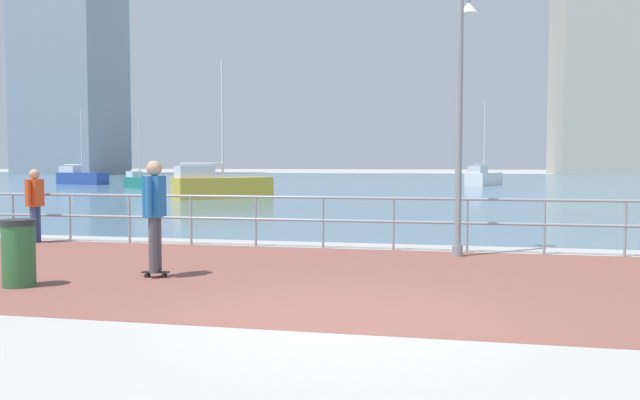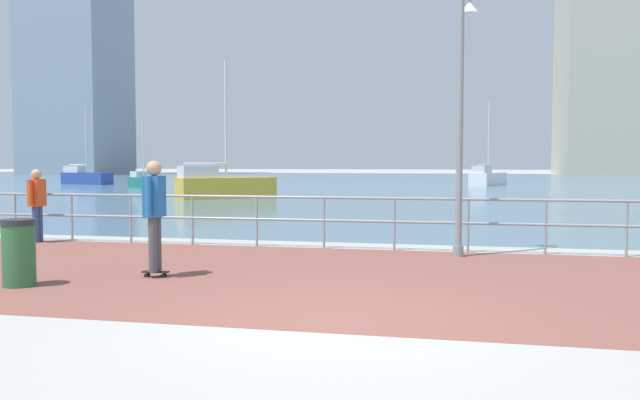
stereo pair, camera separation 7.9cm
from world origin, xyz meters
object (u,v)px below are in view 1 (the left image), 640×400
object	(u,v)px
lamppost	(462,93)
sailboat_teal	(483,178)
skateboarder	(155,207)
sailboat_blue	(220,185)
sailboat_gray	(81,177)
sailboat_ivory	(139,181)
trash_bin	(19,253)
bystander	(35,200)

from	to	relation	value
lamppost	sailboat_teal	distance (m)	37.79
skateboarder	sailboat_blue	size ratio (longest dim) A/B	0.27
sailboat_gray	sailboat_ivory	xyz separation A→B (m)	(8.00, -5.99, -0.12)
sailboat_gray	sailboat_teal	bearing A→B (deg)	7.05
sailboat_blue	lamppost	bearing A→B (deg)	-57.03
trash_bin	skateboarder	bearing A→B (deg)	35.05
bystander	sailboat_ivory	bearing A→B (deg)	113.22
bystander	sailboat_ivory	world-z (taller)	sailboat_ivory
sailboat_teal	sailboat_ivory	size ratio (longest dim) A/B	1.32
lamppost	bystander	bearing A→B (deg)	179.39
sailboat_gray	sailboat_blue	world-z (taller)	sailboat_blue
bystander	sailboat_teal	xyz separation A→B (m)	(10.47, 37.58, -0.33)
bystander	sailboat_teal	world-z (taller)	sailboat_teal
skateboarder	sailboat_blue	distance (m)	21.64
sailboat_ivory	sailboat_blue	xyz separation A→B (m)	(9.64, -10.71, 0.18)
sailboat_ivory	sailboat_gray	bearing A→B (deg)	143.16
sailboat_gray	sailboat_blue	xyz separation A→B (m)	(17.64, -16.71, 0.05)
lamppost	sailboat_ivory	bearing A→B (deg)	126.69
sailboat_teal	lamppost	bearing A→B (deg)	-92.43
sailboat_teal	trash_bin	bearing A→B (deg)	-100.16
skateboarder	sailboat_gray	distance (m)	44.54
lamppost	sailboat_ivory	world-z (taller)	lamppost
bystander	sailboat_teal	size ratio (longest dim) A/B	0.26
trash_bin	sailboat_teal	world-z (taller)	sailboat_teal
trash_bin	sailboat_ivory	bearing A→B (deg)	114.69
bystander	sailboat_gray	bearing A→B (deg)	120.52
skateboarder	bystander	bearing A→B (deg)	142.18
bystander	sailboat_gray	size ratio (longest dim) A/B	0.26
sailboat_blue	sailboat_teal	bearing A→B (deg)	58.04
trash_bin	bystander	bearing A→B (deg)	122.98
sailboat_teal	sailboat_ivory	xyz separation A→B (m)	(-22.41, -9.75, -0.14)
skateboarder	bystander	size ratio (longest dim) A/B	1.11
bystander	sailboat_blue	distance (m)	17.27
sailboat_ivory	lamppost	bearing A→B (deg)	-53.31
skateboarder	sailboat_ivory	size ratio (longest dim) A/B	0.38
bystander	sailboat_teal	bearing A→B (deg)	74.43
sailboat_gray	sailboat_ivory	world-z (taller)	sailboat_gray
sailboat_blue	skateboarder	bearing A→B (deg)	-71.86
trash_bin	sailboat_ivory	distance (m)	35.59
skateboarder	bystander	world-z (taller)	skateboarder
lamppost	sailboat_gray	world-z (taller)	sailboat_gray
lamppost	sailboat_ivory	distance (m)	34.92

